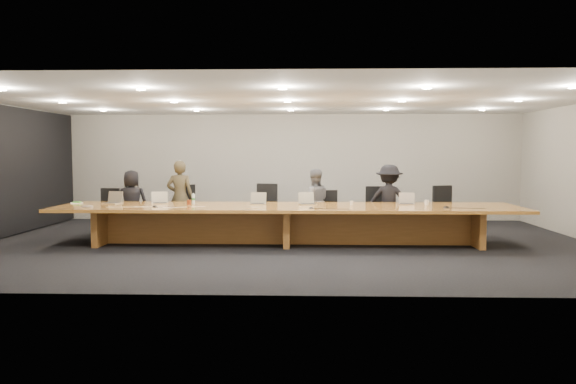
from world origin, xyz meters
The scene contains 28 objects.
ground centered at (0.00, 0.00, 0.00)m, with size 12.00×12.00×0.00m, color black.
back_wall centered at (0.00, 4.00, 1.40)m, with size 12.00×0.02×2.80m, color beige.
conference_table centered at (0.00, 0.00, 0.52)m, with size 9.00×1.80×0.75m.
chair_far_left centered at (-4.03, 1.24, 0.51)m, with size 0.52×0.52×1.02m, color black, non-canonical shape.
chair_left centered at (-2.30, 1.29, 0.55)m, with size 0.56×0.56×1.10m, color black, non-canonical shape.
chair_mid_left centered at (-0.56, 1.34, 0.56)m, with size 0.57×0.57×1.13m, color black, non-canonical shape.
chair_mid_right centered at (0.86, 1.20, 0.50)m, with size 0.50×0.50×0.99m, color black, non-canonical shape.
chair_right centered at (1.90, 1.32, 0.54)m, with size 0.54×0.54×1.07m, color black, non-canonical shape.
chair_far_right centered at (3.42, 1.29, 0.55)m, with size 0.56×0.56×1.09m, color black, non-canonical shape.
person_a centered at (-3.46, 1.22, 0.70)m, with size 0.69×0.45×1.41m, color black.
person_b centered at (-2.40, 1.26, 0.81)m, with size 0.59×0.39×1.62m, color #3A321F.
person_c centered at (0.54, 1.26, 0.72)m, with size 0.70×0.54×1.44m, color #5E5E60.
person_d centered at (2.14, 1.15, 0.77)m, with size 0.99×0.57×1.53m, color black.
laptop_a centered at (-3.59, 0.32, 0.88)m, with size 0.33×0.24×0.26m, color beige, non-canonical shape.
laptop_b centered at (-2.61, 0.36, 0.88)m, with size 0.32×0.23×0.25m, color beige, non-canonical shape.
laptop_c centered at (-0.61, 0.30, 0.87)m, with size 0.31×0.23×0.25m, color tan, non-canonical shape.
laptop_d centered at (0.40, 0.29, 0.88)m, with size 0.32×0.24×0.25m, color tan, non-canonical shape.
laptop_e centered at (2.38, 0.36, 0.87)m, with size 0.31×0.23×0.24m, color tan, non-canonical shape.
water_bottle centered at (-1.91, 0.32, 0.85)m, with size 0.06×0.06×0.20m, color silver.
amber_mug centered at (-1.97, 0.17, 0.80)m, with size 0.08×0.08×0.10m, color maroon.
paper_cup_near centered at (1.26, 0.21, 0.79)m, with size 0.07×0.07×0.08m, color silver.
paper_cup_far centered at (2.75, 0.25, 0.80)m, with size 0.09×0.09×0.10m, color silver.
notepad centered at (-4.33, 0.38, 0.76)m, with size 0.24×0.19×0.01m, color white.
lime_gadget centered at (-4.32, 0.37, 0.78)m, with size 0.15×0.09×0.02m, color green.
av_box centered at (-3.80, -0.43, 0.76)m, with size 0.18×0.14×0.03m, color #BDBCC2.
mic_left centered at (-2.53, -0.31, 0.76)m, with size 0.11×0.11×0.03m, color black.
mic_center centered at (0.46, -0.51, 0.76)m, with size 0.12×0.12×0.03m, color black.
mic_right centered at (3.01, -0.31, 0.77)m, with size 0.14×0.14×0.03m, color black.
Camera 1 is at (0.37, -10.90, 1.78)m, focal length 35.00 mm.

